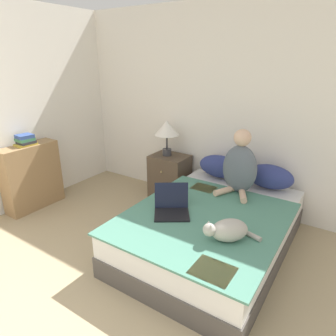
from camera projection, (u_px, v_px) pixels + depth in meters
wall_back at (230, 110)px, 3.75m from camera, size 5.46×0.05×2.55m
bed at (212, 229)px, 3.10m from camera, size 1.44×2.02×0.46m
pillow_near at (220, 166)px, 3.79m from camera, size 0.54×0.29×0.28m
pillow_far at (270, 177)px, 3.46m from camera, size 0.54×0.29×0.28m
person_sitting at (240, 167)px, 3.30m from camera, size 0.39×0.38×0.73m
cat_tabby at (228, 230)px, 2.47m from camera, size 0.42×0.37×0.19m
laptop_open at (172, 208)px, 2.93m from camera, size 0.45×0.45×0.27m
nightstand at (170, 176)px, 4.25m from camera, size 0.51×0.42×0.62m
table_lamp at (167, 129)px, 4.03m from camera, size 0.33×0.33×0.49m
bookshelf at (32, 177)px, 3.92m from camera, size 0.25×0.74×0.86m
book_stack_top at (25, 140)px, 3.75m from camera, size 0.20×0.25×0.14m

